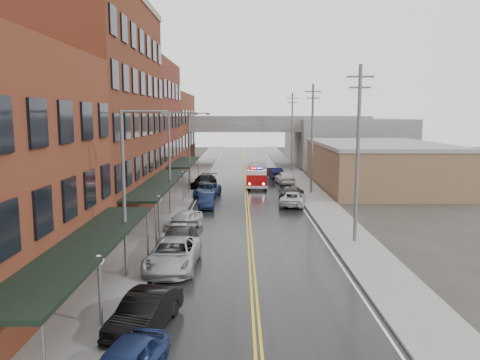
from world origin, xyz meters
name	(u,v)px	position (x,y,z in m)	size (l,w,h in m)	color
ground	(258,353)	(0.00, 0.00, 0.00)	(220.00, 220.00, 0.00)	#2D2B26
road	(247,202)	(0.00, 30.00, 0.01)	(11.00, 160.00, 0.02)	black
sidewalk_left	(174,201)	(-7.30, 30.00, 0.07)	(3.00, 160.00, 0.15)	slate
sidewalk_right	(319,201)	(7.30, 30.00, 0.07)	(3.00, 160.00, 0.15)	slate
curb_left	(191,201)	(-5.65, 30.00, 0.07)	(0.30, 160.00, 0.15)	gray
curb_right	(303,201)	(5.65, 30.00, 0.07)	(0.30, 160.00, 0.15)	gray
brick_building_b	(88,111)	(-13.30, 23.00, 9.00)	(9.00, 20.00, 18.00)	#5B2718
brick_building_c	(136,125)	(-13.30, 40.50, 7.50)	(9.00, 15.00, 15.00)	#5A211B
brick_building_far	(160,132)	(-13.30, 58.00, 6.00)	(9.00, 20.00, 12.00)	brown
tan_building	(378,167)	(16.00, 40.00, 2.50)	(14.00, 22.00, 5.00)	brown
right_far_block	(341,140)	(18.00, 70.00, 4.00)	(18.00, 30.00, 8.00)	slate
awning_0	(88,245)	(-7.49, 4.00, 2.99)	(2.60, 16.00, 3.09)	black
awning_1	(160,183)	(-7.49, 23.00, 2.99)	(2.60, 18.00, 3.09)	black
awning_2	(184,162)	(-7.49, 40.50, 2.99)	(2.60, 13.00, 3.09)	black
globe_lamp_0	(99,274)	(-6.40, 2.00, 2.31)	(0.44, 0.44, 3.12)	#59595B
globe_lamp_1	(159,207)	(-6.40, 16.00, 2.31)	(0.44, 0.44, 3.12)	#59595B
globe_lamp_2	(183,179)	(-6.40, 30.00, 2.31)	(0.44, 0.44, 3.12)	#59595B
street_lamp_0	(128,183)	(-6.55, 8.00, 5.19)	(2.64, 0.22, 9.00)	#59595B
street_lamp_1	(172,156)	(-6.55, 24.00, 5.19)	(2.64, 0.22, 9.00)	#59595B
street_lamp_2	(191,144)	(-6.55, 40.00, 5.19)	(2.64, 0.22, 9.00)	#59595B
utility_pole_0	(358,151)	(7.20, 15.00, 6.31)	(1.80, 0.24, 12.00)	#59595B
utility_pole_1	(312,137)	(7.20, 35.00, 6.31)	(1.80, 0.24, 12.00)	#59595B
utility_pole_2	(292,131)	(7.20, 55.00, 6.31)	(1.80, 0.24, 12.00)	#59595B
overpass	(244,131)	(0.00, 62.00, 5.99)	(40.00, 10.00, 7.50)	slate
fire_truck	(257,175)	(1.36, 40.26, 1.48)	(3.27, 7.57, 2.73)	#9E0708
parked_car_left_1	(145,312)	(-4.57, 1.90, 0.76)	(1.61, 4.61, 1.52)	black
parked_car_left_2	(173,254)	(-4.51, 9.57, 0.83)	(2.74, 5.95, 1.65)	#A0A3A8
parked_car_left_3	(178,242)	(-4.63, 12.50, 0.77)	(2.16, 5.32, 1.54)	#262528
parked_car_left_4	(184,220)	(-5.00, 18.79, 0.73)	(1.72, 4.28, 1.46)	#BABABA
parked_car_left_5	(206,200)	(-3.90, 27.20, 0.70)	(1.47, 4.23, 1.39)	black
parked_car_left_6	(207,190)	(-4.20, 33.20, 0.71)	(2.37, 5.14, 1.43)	#132648
parked_car_left_7	(204,181)	(-5.00, 39.20, 0.78)	(2.20, 5.41, 1.57)	black
parked_car_right_0	(293,198)	(4.39, 28.20, 0.70)	(2.33, 5.05, 1.40)	#B5B9BE
parked_car_right_1	(292,193)	(4.58, 30.69, 0.77)	(2.15, 5.28, 1.53)	#2A2B2D
parked_car_right_2	(285,177)	(5.00, 42.41, 0.83)	(1.97, 4.89, 1.67)	silver
parked_car_right_3	(274,173)	(3.96, 47.81, 0.77)	(1.63, 4.69, 1.54)	black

